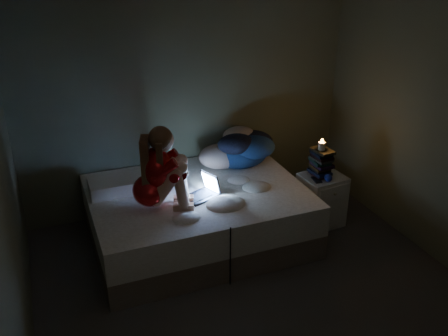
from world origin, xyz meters
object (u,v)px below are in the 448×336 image
woman (148,168)px  phone (315,179)px  laptop (200,187)px  candle (322,144)px  nightstand (321,200)px  bed (198,215)px

woman → phone: woman is taller
laptop → candle: 1.31m
candle → phone: bearing=-140.0°
nightstand → phone: phone is taller
nightstand → candle: 0.63m
woman → phone: bearing=15.2°
bed → woman: bearing=-163.0°
bed → nightstand: bed is taller
phone → woman: bearing=-169.0°
laptop → candle: size_ratio=4.00×
woman → candle: bearing=17.6°
laptop → phone: bearing=-26.7°
bed → woman: 0.84m
laptop → nightstand: (1.33, -0.02, -0.39)m
nightstand → laptop: bearing=173.2°
laptop → nightstand: bearing=-24.3°
bed → phone: (1.18, -0.22, 0.28)m
nightstand → bed: bearing=166.8°
bed → candle: size_ratio=25.48×
bed → laptop: size_ratio=6.38×
laptop → phone: size_ratio=2.28×
candle → phone: candle is taller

